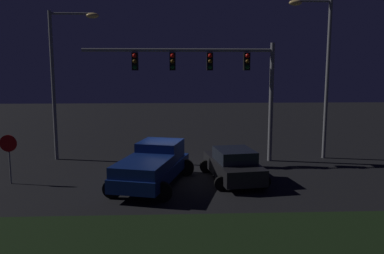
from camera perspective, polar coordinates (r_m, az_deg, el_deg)
ground_plane at (r=19.46m, az=-2.95°, el=-6.90°), size 80.00×80.00×0.00m
pickup_truck at (r=17.70m, az=-5.53°, el=-5.15°), size 3.81×5.74×1.80m
car_sedan at (r=18.46m, az=5.93°, el=-5.42°), size 2.89×4.61×1.51m
traffic_signal_gantry at (r=21.63m, az=2.65°, el=8.13°), size 10.32×0.56×6.50m
street_lamp_left at (r=23.29m, az=-18.10°, el=8.13°), size 2.75×0.44×8.23m
street_lamp_right at (r=23.58m, az=17.93°, el=8.98°), size 2.42×0.44×8.92m
stop_sign at (r=19.44m, az=-24.81°, el=-2.97°), size 0.76×0.08×2.23m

